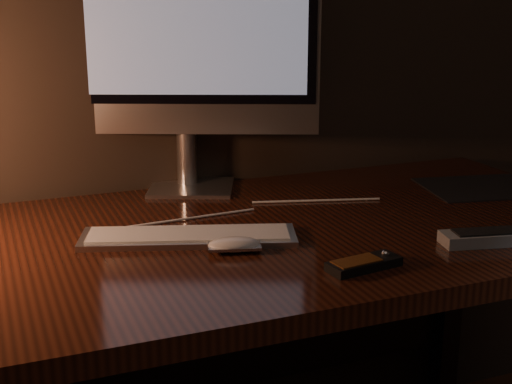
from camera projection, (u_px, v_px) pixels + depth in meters
name	position (u px, v px, depth m)	size (l,w,h in m)	color
desk	(233.00, 280.00, 1.48)	(1.60, 0.75, 0.75)	#3B180D
monitor	(188.00, 31.00, 1.58)	(0.56, 0.26, 0.62)	silver
keyboard	(189.00, 236.00, 1.33)	(0.40, 0.11, 0.01)	silver
mousepad	(481.00, 188.00, 1.69)	(0.27, 0.21, 0.00)	black
mouse	(234.00, 246.00, 1.28)	(0.09, 0.05, 0.02)	white
media_remote	(364.00, 263.00, 1.20)	(0.14, 0.07, 0.02)	black
tv_remote	(500.00, 236.00, 1.32)	(0.23, 0.10, 0.03)	gray
cable	(255.00, 211.00, 1.50)	(0.01, 0.01, 0.59)	white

